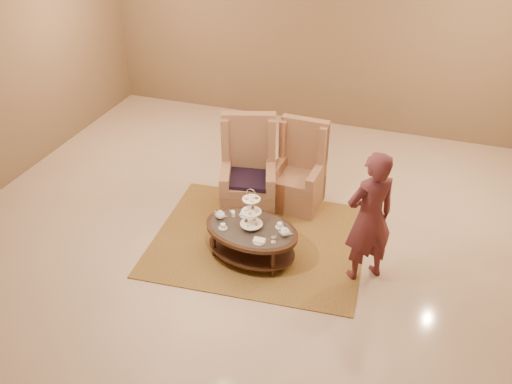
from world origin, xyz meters
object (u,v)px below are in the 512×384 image
at_px(armchair_right, 299,177).
at_px(person, 370,218).
at_px(tea_table, 251,233).
at_px(armchair_left, 248,180).

relative_size(armchair_right, person, 0.74).
relative_size(tea_table, person, 0.79).
bearing_deg(person, tea_table, -35.37).
distance_m(armchair_right, person, 1.83).
bearing_deg(tea_table, person, 14.62).
bearing_deg(tea_table, armchair_left, 121.71).
relative_size(tea_table, armchair_right, 1.08).
height_order(tea_table, armchair_right, armchair_right).
xyz_separation_m(tea_table, person, (1.40, 0.11, 0.48)).
height_order(armchair_left, person, person).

